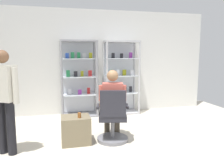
{
  "coord_description": "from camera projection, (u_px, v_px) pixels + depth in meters",
  "views": [
    {
      "loc": [
        -1.04,
        -2.87,
        1.57
      ],
      "look_at": [
        -0.06,
        1.21,
        1.0
      ],
      "focal_mm": 35.69,
      "sensor_mm": 36.0,
      "label": 1
    }
  ],
  "objects": [
    {
      "name": "ground_plane",
      "position": [
        136.0,
        163.0,
        3.21
      ],
      "size": [
        7.2,
        7.2,
        0.0
      ],
      "primitive_type": "plane",
      "color": "beige"
    },
    {
      "name": "standing_customer",
      "position": [
        4.0,
        96.0,
        3.41
      ],
      "size": [
        0.46,
        0.37,
        1.63
      ],
      "color": "black",
      "rests_on": "ground"
    },
    {
      "name": "storage_crate",
      "position": [
        76.0,
        130.0,
        3.93
      ],
      "size": [
        0.5,
        0.43,
        0.48
      ],
      "primitive_type": "cube",
      "color": "#72664C",
      "rests_on": "ground"
    },
    {
      "name": "office_chair",
      "position": [
        113.0,
        120.0,
        3.95
      ],
      "size": [
        0.61,
        0.58,
        0.96
      ],
      "color": "slate",
      "rests_on": "ground"
    },
    {
      "name": "display_cabinet_right",
      "position": [
        121.0,
        77.0,
        5.87
      ],
      "size": [
        0.9,
        0.45,
        1.9
      ],
      "color": "#B7B7BC",
      "rests_on": "ground"
    },
    {
      "name": "tea_glass",
      "position": [
        79.0,
        115.0,
        3.83
      ],
      "size": [
        0.06,
        0.06,
        0.09
      ],
      "primitive_type": "cylinder",
      "color": "brown",
      "rests_on": "storage_crate"
    },
    {
      "name": "seated_shopkeeper",
      "position": [
        112.0,
        101.0,
        4.07
      ],
      "size": [
        0.54,
        0.61,
        1.29
      ],
      "color": "#3F382D",
      "rests_on": "ground"
    },
    {
      "name": "back_wall",
      "position": [
        99.0,
        62.0,
        5.92
      ],
      "size": [
        6.0,
        0.1,
        2.7
      ],
      "primitive_type": "cube",
      "color": "silver",
      "rests_on": "ground"
    },
    {
      "name": "display_cabinet_left",
      "position": [
        79.0,
        78.0,
        5.62
      ],
      "size": [
        0.9,
        0.45,
        1.9
      ],
      "color": "gray",
      "rests_on": "ground"
    }
  ]
}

